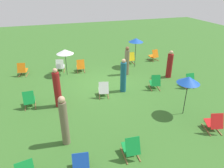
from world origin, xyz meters
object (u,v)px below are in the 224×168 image
Objects in this scene: deckchair_12 at (81,164)px; umbrella_0 at (136,40)px; deckchair_8 at (131,148)px; person_2 at (170,65)px; person_4 at (57,89)px; deckchair_9 at (155,83)px; deckchair_6 at (130,58)px; deckchair_4 at (81,66)px; deckchair_10 at (188,81)px; deckchair_7 at (29,100)px; deckchair_11 at (22,70)px; person_1 at (123,76)px; person_0 at (127,61)px; deckchair_0 at (154,55)px; umbrella_2 at (65,52)px; person_3 at (64,121)px; umbrella_1 at (189,80)px; deckchair_1 at (60,66)px; deckchair_2 at (104,90)px; deckchair_5 at (214,123)px.

umbrella_0 reaches higher than deckchair_12.
deckchair_8 is 7.07m from person_2.
person_4 is at bearing -78.23° from deckchair_12.
deckchair_9 is at bearing 84.82° from umbrella_0.
umbrella_0 reaches higher than deckchair_6.
deckchair_4 is at bearing 136.71° from person_2.
deckchair_8 is 1.69m from deckchair_12.
deckchair_4 and deckchair_10 have the same top height.
deckchair_7 is 1.00× the size of deckchair_12.
deckchair_11 is 0.47× the size of person_1.
person_1 is (3.57, -0.64, 0.48)m from deckchair_10.
person_0 reaches higher than person_2.
umbrella_2 is at bearing -3.99° from deckchair_0.
deckchair_9 is 5.58m from umbrella_2.
person_3 is (0.27, -1.48, 0.56)m from deckchair_12.
deckchair_0 is 1.00× the size of deckchair_8.
deckchair_4 is at bearing -61.03° from umbrella_1.
deckchair_1 is 6.15m from deckchair_9.
deckchair_4 is (0.50, -3.58, 0.00)m from deckchair_2.
person_3 reaches higher than person_1.
person_4 reaches higher than deckchair_8.
person_1 is at bearing 179.99° from deckchair_7.
umbrella_0 reaches higher than deckchair_4.
deckchair_6 is 2.05m from person_0.
deckchair_6 is at bearing 86.00° from person_3.
deckchair_4 is 0.47× the size of umbrella_1.
deckchair_0 is at bearing -103.57° from deckchair_9.
umbrella_1 is 0.99× the size of person_1.
deckchair_11 is at bearing -3.78° from deckchair_4.
person_3 is (0.80, 6.23, -0.56)m from umbrella_2.
umbrella_0 is (-3.17, -3.34, 1.46)m from deckchair_2.
deckchair_9 is 1.02× the size of deckchair_12.
deckchair_0 and deckchair_9 have the same top height.
deckchair_10 is 0.43× the size of umbrella_0.
deckchair_10 is at bearing -141.43° from deckchair_12.
deckchair_4 is 4.21m from person_4.
person_4 is at bearing 70.23° from deckchair_4.
umbrella_1 is (-4.64, 6.61, 1.26)m from deckchair_1.
deckchair_5 is at bearing 109.97° from deckchair_9.
person_0 reaches higher than deckchair_12.
person_2 is (-4.67, -5.29, 0.41)m from deckchair_8.
person_2 is at bearing 172.19° from deckchair_11.
umbrella_1 is (-4.84, -1.79, 1.26)m from deckchair_12.
person_0 is 2.26m from person_1.
person_0 reaches higher than deckchair_5.
deckchair_5 is 1.02× the size of deckchair_7.
person_4 is (6.64, 1.33, 0.12)m from person_2.
deckchair_8 is (3.38, 8.20, 0.00)m from deckchair_6.
person_1 is at bearing 178.25° from person_2.
deckchair_7 is 0.47× the size of umbrella_1.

